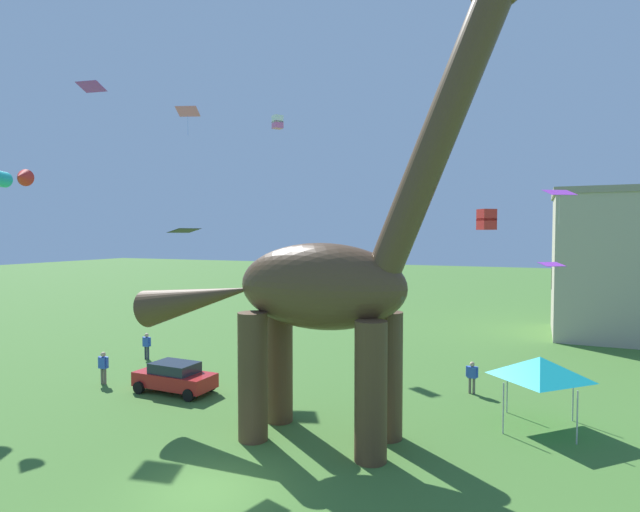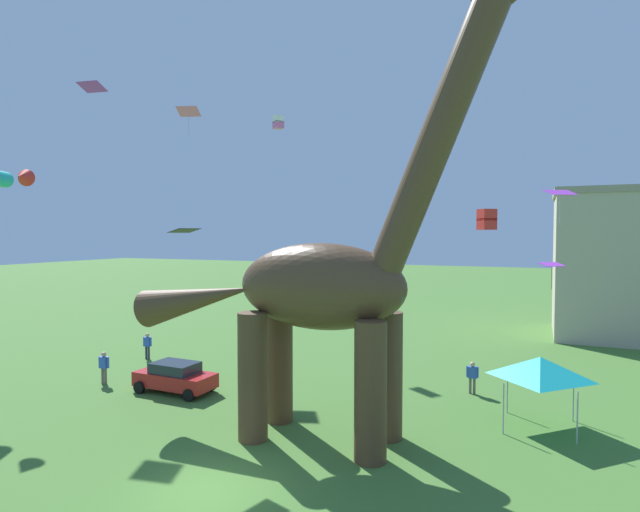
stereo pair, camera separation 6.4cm
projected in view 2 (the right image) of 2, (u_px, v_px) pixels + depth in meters
ground_plane at (206, 491)px, 16.26m from camera, size 240.00×240.00×0.00m
dinosaur_sculpture at (318, 286)px, 20.19m from camera, size 16.13×3.42×16.86m
parked_sedan_left at (175, 377)px, 26.39m from camera, size 4.25×2.02×1.55m
person_photographer at (472, 374)px, 26.14m from camera, size 0.61×0.27×1.64m
person_vendor_side at (147, 343)px, 33.36m from camera, size 0.64×0.28×1.71m
person_strolling_adult at (104, 364)px, 27.85m from camera, size 0.66×0.29×1.76m
festival_canopy_tent at (540, 368)px, 21.53m from camera, size 3.15×3.15×3.00m
kite_mid_left at (188, 112)px, 37.68m from camera, size 1.85×1.54×2.09m
kite_mid_center at (92, 87)px, 32.75m from camera, size 1.74×1.38×0.41m
kite_near_high at (560, 192)px, 25.05m from camera, size 1.65×1.51×1.71m
kite_far_right at (184, 231)px, 22.17m from camera, size 1.16×1.37×0.19m
kite_mid_right at (552, 265)px, 17.45m from camera, size 0.93×0.88×0.92m
kite_near_low at (278, 122)px, 41.21m from camera, size 1.01×1.01×1.03m
kite_trailing at (487, 219)px, 21.96m from camera, size 0.87×0.87×0.89m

